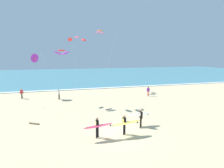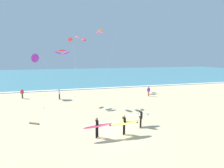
# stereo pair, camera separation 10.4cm
# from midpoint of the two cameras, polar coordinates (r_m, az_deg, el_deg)

# --- Properties ---
(ground_plane) EXTENTS (160.00, 160.00, 0.00)m
(ground_plane) POSITION_cam_midpoint_polar(r_m,az_deg,el_deg) (16.80, 1.11, -14.75)
(ground_plane) COLOR #CCB789
(ocean_water) EXTENTS (160.00, 60.00, 0.08)m
(ocean_water) POSITION_cam_midpoint_polar(r_m,az_deg,el_deg) (67.57, -12.12, 2.73)
(ocean_water) COLOR teal
(ocean_water) RESTS_ON ground
(shoreline_foam) EXTENTS (160.00, 0.96, 0.01)m
(shoreline_foam) POSITION_cam_midpoint_polar(r_m,az_deg,el_deg) (38.23, -8.96, -1.45)
(shoreline_foam) COLOR white
(shoreline_foam) RESTS_ON ocean_water
(surfer_lead) EXTENTS (2.19, 0.94, 1.71)m
(surfer_lead) POSITION_cam_midpoint_polar(r_m,az_deg,el_deg) (18.34, 8.25, -9.31)
(surfer_lead) COLOR black
(surfer_lead) RESTS_ON ground
(surfer_trailing) EXTENTS (2.43, 0.92, 1.71)m
(surfer_trailing) POSITION_cam_midpoint_polar(r_m,az_deg,el_deg) (15.64, -4.50, -12.44)
(surfer_trailing) COLOR black
(surfer_trailing) RESTS_ON ground
(surfer_third) EXTENTS (2.55, 1.01, 1.71)m
(surfer_third) POSITION_cam_midpoint_polar(r_m,az_deg,el_deg) (16.23, 3.81, -11.62)
(surfer_third) COLOR black
(surfer_third) RESTS_ON ground
(kite_arc_amber_near) EXTENTS (3.81, 3.22, 11.40)m
(kite_arc_amber_near) POSITION_cam_midpoint_polar(r_m,az_deg,el_deg) (37.14, -3.65, 15.33)
(kite_arc_amber_near) COLOR pink
(kite_arc_amber_near) RESTS_ON ground
(kite_arc_rose_mid) EXTENTS (2.38, 5.38, 9.14)m
(kite_arc_rose_mid) POSITION_cam_midpoint_polar(r_m,az_deg,el_deg) (26.07, -10.59, 13.14)
(kite_arc_rose_mid) COLOR red
(kite_arc_rose_mid) RESTS_ON ground
(kite_arc_scarlet_far) EXTENTS (3.64, 2.84, 7.42)m
(kite_arc_scarlet_far) POSITION_cam_midpoint_polar(r_m,az_deg,el_deg) (26.37, -15.01, 9.18)
(kite_arc_scarlet_far) COLOR purple
(kite_arc_scarlet_far) RESTS_ON ground
(kite_delta_violet_high) EXTENTS (1.83, 1.59, 6.94)m
(kite_delta_violet_high) POSITION_cam_midpoint_polar(r_m,az_deg,el_deg) (32.27, -22.31, 7.18)
(kite_delta_violet_high) COLOR purple
(kite_delta_violet_high) RESTS_ON ground
(bystander_red_top) EXTENTS (0.46, 0.29, 1.59)m
(bystander_red_top) POSITION_cam_midpoint_polar(r_m,az_deg,el_deg) (32.74, -25.52, -2.57)
(bystander_red_top) COLOR #4C3D2D
(bystander_red_top) RESTS_ON ground
(bystander_purple_top) EXTENTS (0.48, 0.26, 1.59)m
(bystander_purple_top) POSITION_cam_midpoint_polar(r_m,az_deg,el_deg) (31.88, 10.69, -2.16)
(bystander_purple_top) COLOR #D8593F
(bystander_purple_top) RESTS_ON ground
(bystander_white_top) EXTENTS (0.26, 0.48, 1.59)m
(bystander_white_top) POSITION_cam_midpoint_polar(r_m,az_deg,el_deg) (30.16, -15.70, -2.93)
(bystander_white_top) COLOR #4C3D2D
(bystander_white_top) RESTS_ON ground
(driftwood_log) EXTENTS (1.00, 0.70, 0.15)m
(driftwood_log) POSITION_cam_midpoint_polar(r_m,az_deg,el_deg) (20.45, -22.43, -10.85)
(driftwood_log) COLOR #846B4C
(driftwood_log) RESTS_ON ground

